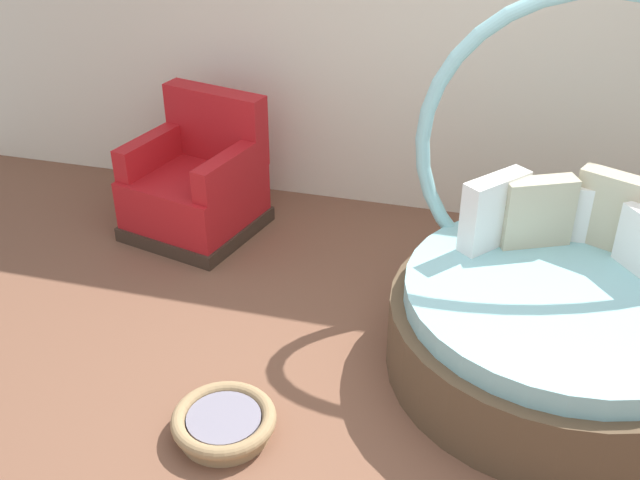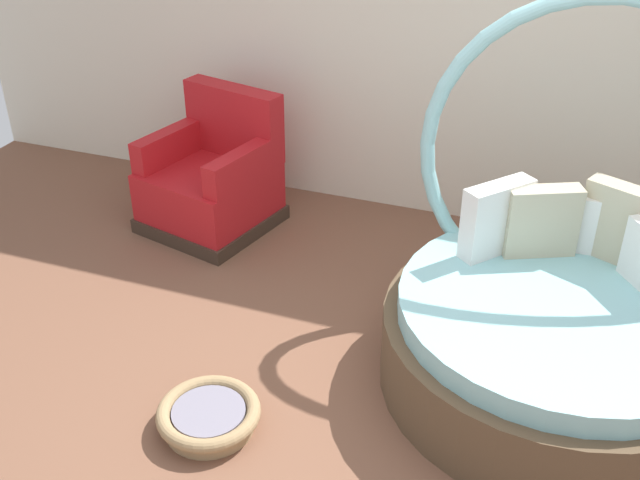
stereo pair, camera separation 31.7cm
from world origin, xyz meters
The scene contains 5 objects.
ground_plane centered at (0.00, 0.00, -0.01)m, with size 8.00×8.00×0.02m, color brown.
back_wall centered at (0.00, 2.34, 1.33)m, with size 8.00×0.12×2.66m, color silver.
round_daybed centered at (0.79, 0.74, 0.38)m, with size 1.79×1.79×1.93m.
red_armchair centered at (-1.64, 1.60, 0.33)m, with size 0.96×0.96×0.94m.
pet_basket centered at (-0.74, -0.26, 0.07)m, with size 0.51×0.51×0.13m.
Camera 1 is at (0.42, -2.73, 2.71)m, focal length 42.72 mm.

